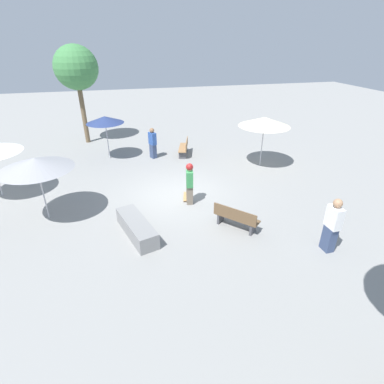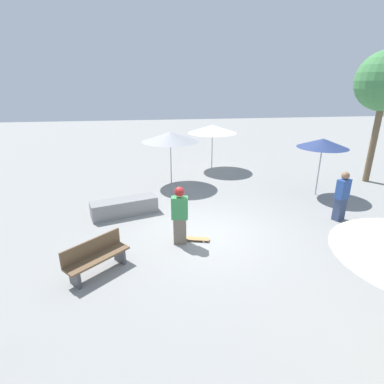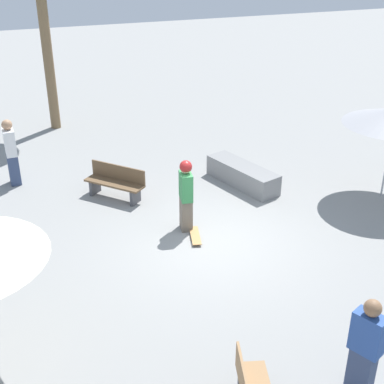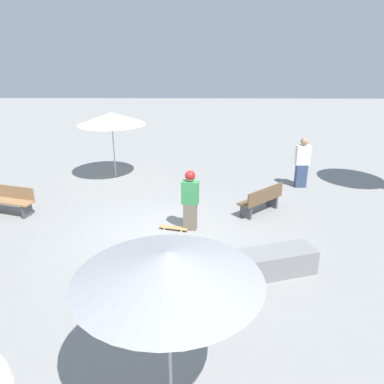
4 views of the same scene
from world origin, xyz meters
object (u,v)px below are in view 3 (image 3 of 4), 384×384
object	(u,v)px
bench_far	(116,182)
bystander_far	(365,348)
concrete_ledge	(242,175)
bystander_watching	(11,152)
skateboard	(195,236)
skater_main	(186,193)

from	to	relation	value
bench_far	bystander_far	world-z (taller)	bystander_far
concrete_ledge	bystander_watching	bearing A→B (deg)	158.72
skateboard	bystander_far	size ratio (longest dim) A/B	0.49
skater_main	bystander_far	bearing A→B (deg)	17.73
skateboard	bystander_far	world-z (taller)	bystander_far
skateboard	skater_main	bearing A→B (deg)	-159.09
skater_main	bystander_watching	distance (m)	5.28
bench_far	skateboard	bearing A→B (deg)	162.44
skater_main	skateboard	distance (m)	0.98
bystander_watching	bystander_far	xyz separation A→B (m)	(4.28, -9.39, -0.07)
skateboard	bystander_far	xyz separation A→B (m)	(0.72, -4.99, 0.78)
skateboard	bystander_watching	world-z (taller)	bystander_watching
bench_far	bystander_far	xyz separation A→B (m)	(1.90, -7.59, 0.41)
bench_far	bystander_watching	xyz separation A→B (m)	(-2.37, 1.80, 0.48)
concrete_ledge	bench_far	bearing A→B (deg)	172.62
skater_main	skateboard	bearing A→B (deg)	16.22
bystander_far	bystander_watching	bearing A→B (deg)	-179.92
bench_far	skater_main	bearing A→B (deg)	165.79
skater_main	bystander_far	distance (m)	5.50
skater_main	skateboard	world-z (taller)	skater_main
bystander_watching	bystander_far	distance (m)	10.32
skateboard	bystander_watching	size ratio (longest dim) A/B	0.45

